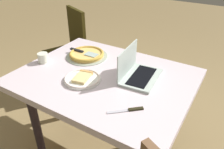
% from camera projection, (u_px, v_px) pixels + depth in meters
% --- Properties ---
extents(ground_plane, '(12.00, 12.00, 0.00)m').
position_uv_depth(ground_plane, '(106.00, 148.00, 1.96)').
color(ground_plane, olive).
extents(dining_table, '(1.22, 0.95, 0.75)m').
position_uv_depth(dining_table, '(105.00, 85.00, 1.61)').
color(dining_table, silver).
rests_on(dining_table, ground_plane).
extents(laptop, '(0.25, 0.34, 0.22)m').
position_uv_depth(laptop, '(137.00, 72.00, 1.52)').
color(laptop, '#B1C1B9').
rests_on(laptop, dining_table).
extents(pizza_plate, '(0.26, 0.26, 0.04)m').
position_uv_depth(pizza_plate, '(82.00, 79.00, 1.51)').
color(pizza_plate, white).
rests_on(pizza_plate, dining_table).
extents(pizza_tray, '(0.34, 0.34, 0.04)m').
position_uv_depth(pizza_tray, '(87.00, 54.00, 1.82)').
color(pizza_tray, '#9DAA99').
rests_on(pizza_tray, dining_table).
extents(table_knife, '(0.17, 0.15, 0.01)m').
position_uv_depth(table_knife, '(129.00, 110.00, 1.24)').
color(table_knife, '#B8B7C4').
rests_on(table_knife, dining_table).
extents(drink_cup, '(0.08, 0.08, 0.08)m').
position_uv_depth(drink_cup, '(43.00, 58.00, 1.72)').
color(drink_cup, silver).
rests_on(drink_cup, dining_table).
extents(chair_near, '(0.52, 0.52, 0.96)m').
position_uv_depth(chair_near, '(70.00, 46.00, 2.53)').
color(chair_near, '#322B0C').
rests_on(chair_near, ground_plane).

